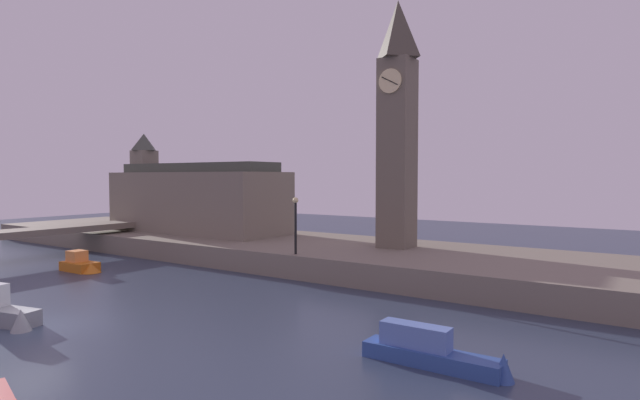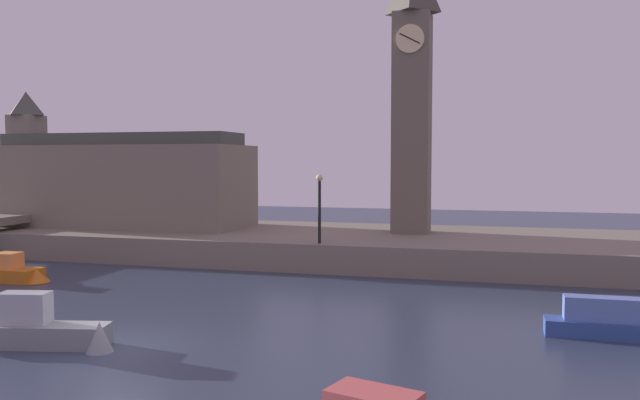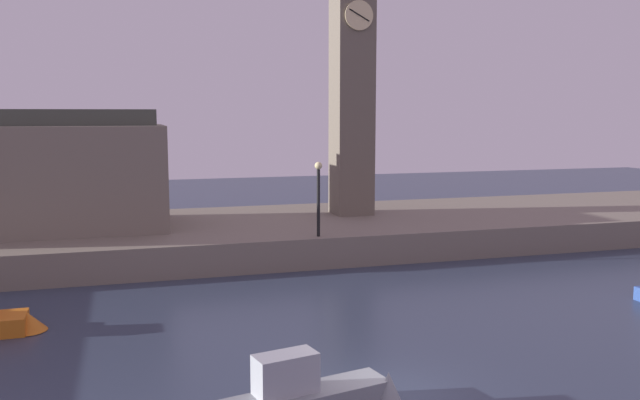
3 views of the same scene
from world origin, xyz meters
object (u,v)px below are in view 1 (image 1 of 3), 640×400
Objects in this scene: streetlamp at (296,218)px; boat_cruiser_grey at (0,312)px; clock_tower at (397,120)px; boat_tour_blue at (440,354)px; parliament_hall at (195,198)px; boat_patrol_orange at (82,265)px.

streetlamp is 0.73× the size of boat_cruiser_grey.
clock_tower is 3.23× the size of boat_tour_blue.
boat_tour_blue is (9.24, -15.87, -9.74)m from clock_tower.
parliament_hall reaches higher than boat_tour_blue.
boat_cruiser_grey is 0.94× the size of boat_tour_blue.
boat_tour_blue is (17.59, 5.83, -0.07)m from boat_cruiser_grey.
clock_tower is 4.69× the size of streetlamp.
boat_patrol_orange is (-17.05, -12.76, -9.75)m from clock_tower.
boat_patrol_orange is at bearing 134.23° from boat_cruiser_grey.
boat_patrol_orange is at bearing -79.10° from parliament_hall.
boat_patrol_orange is 0.63× the size of boat_tour_blue.
boat_cruiser_grey is at bearing -106.31° from streetlamp.
boat_cruiser_grey is at bearing -62.30° from parliament_hall.
clock_tower reaches higher than parliament_hall.
clock_tower is 9.88m from streetlamp.
clock_tower is 23.42m from boat_patrol_orange.
boat_patrol_orange is 12.48m from boat_cruiser_grey.
boat_patrol_orange is 26.48m from boat_tour_blue.
streetlamp is 0.69× the size of boat_tour_blue.
clock_tower is at bearing 58.89° from streetlamp.
boat_cruiser_grey is (-8.34, -21.70, -9.67)m from clock_tower.
boat_patrol_orange is at bearing -154.30° from streetlamp.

